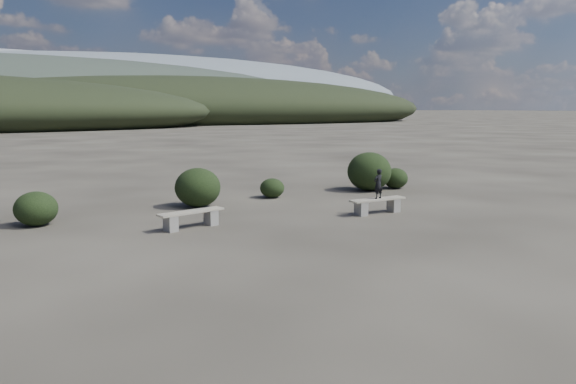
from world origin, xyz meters
TOP-DOWN VIEW (x-y plane):
  - ground at (0.00, 0.00)m, footprint 1200.00×1200.00m
  - bench_left at (-2.73, 5.27)m, footprint 2.00×0.82m
  - bench_right at (3.16, 4.49)m, footprint 1.96×0.45m
  - seated_person at (3.17, 4.49)m, footprint 0.38×0.28m
  - shrub_a at (-6.49, 7.69)m, footprint 1.20×1.20m
  - shrub_b at (-1.40, 8.44)m, footprint 1.54×1.54m
  - shrub_c at (1.68, 8.95)m, footprint 0.91×0.91m
  - shrub_d at (5.99, 8.73)m, footprint 1.78×1.78m
  - shrub_e at (7.32, 8.68)m, footprint 1.02×1.02m

SIDE VIEW (x-z plane):
  - ground at x=0.00m, z-range 0.00..0.00m
  - bench_left at x=-2.73m, z-range 0.05..0.54m
  - bench_right at x=3.16m, z-range 0.05..0.54m
  - shrub_c at x=1.68m, z-range 0.00..0.73m
  - shrub_e at x=7.32m, z-range 0.00..0.85m
  - shrub_a at x=-6.49m, z-range 0.00..0.98m
  - shrub_b at x=-1.40m, z-range 0.00..1.32m
  - shrub_d at x=5.99m, z-range 0.00..1.56m
  - seated_person at x=3.17m, z-range 0.49..1.43m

